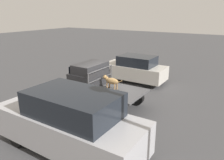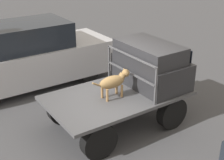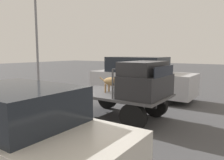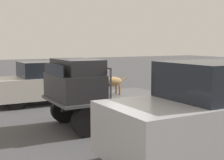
{
  "view_description": "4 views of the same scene",
  "coord_description": "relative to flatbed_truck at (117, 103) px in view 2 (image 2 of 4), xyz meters",
  "views": [
    {
      "loc": [
        -5.4,
        8.12,
        4.39
      ],
      "look_at": [
        -0.2,
        -0.08,
        1.34
      ],
      "focal_mm": 35.0,
      "sensor_mm": 36.0,
      "label": 1
    },
    {
      "loc": [
        -3.97,
        -5.61,
        4.33
      ],
      "look_at": [
        -0.2,
        -0.08,
        1.34
      ],
      "focal_mm": 50.0,
      "sensor_mm": 36.0,
      "label": 2
    },
    {
      "loc": [
        4.04,
        -6.4,
        2.31
      ],
      "look_at": [
        -0.2,
        -0.08,
        1.34
      ],
      "focal_mm": 35.0,
      "sensor_mm": 36.0,
      "label": 3
    },
    {
      "loc": [
        4.37,
        8.23,
        2.47
      ],
      "look_at": [
        -0.2,
        -0.08,
        1.34
      ],
      "focal_mm": 50.0,
      "sensor_mm": 36.0,
      "label": 4
    }
  ],
  "objects": [
    {
      "name": "dog",
      "position": [
        -0.14,
        -0.08,
        0.67
      ],
      "size": [
        1.07,
        0.3,
        0.67
      ],
      "rotation": [
        0.0,
        0.0,
        0.0
      ],
      "color": "#9E7547",
      "rests_on": "flatbed_truck"
    },
    {
      "name": "truck_headboard",
      "position": [
        0.4,
        0.0,
        0.88
      ],
      "size": [
        0.04,
        1.92,
        0.92
      ],
      "color": "#4C4C4F",
      "rests_on": "flatbed_truck"
    },
    {
      "name": "ground_plane",
      "position": [
        0.0,
        0.0,
        -0.62
      ],
      "size": [
        80.0,
        80.0,
        0.0
      ],
      "primitive_type": "plane",
      "color": "#474749"
    },
    {
      "name": "truck_cab",
      "position": [
        1.05,
        0.0,
        0.8
      ],
      "size": [
        1.21,
        1.92,
        1.13
      ],
      "color": "#28282B",
      "rests_on": "flatbed_truck"
    },
    {
      "name": "parked_pickup_far",
      "position": [
        -0.9,
        3.56,
        0.39
      ],
      "size": [
        5.2,
        1.95,
        2.08
      ],
      "rotation": [
        0.0,
        0.0,
        -0.1
      ],
      "color": "black",
      "rests_on": "ground"
    },
    {
      "name": "flatbed_truck",
      "position": [
        0.0,
        0.0,
        0.0
      ],
      "size": [
        3.46,
        2.04,
        0.89
      ],
      "color": "black",
      "rests_on": "ground"
    }
  ]
}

